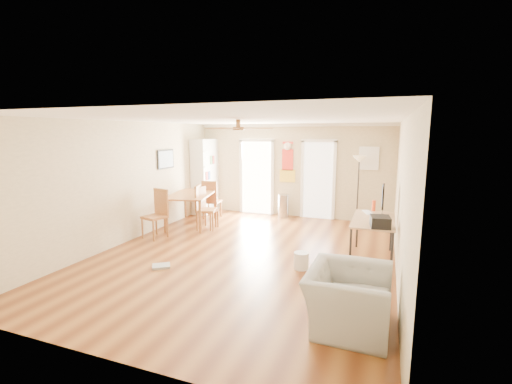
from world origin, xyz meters
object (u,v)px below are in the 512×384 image
at_px(dining_chair_right_a, 208,208).
at_px(printer, 380,222).
at_px(wastebasket_b, 358,291).
at_px(dining_table, 192,209).
at_px(trash_can, 283,206).
at_px(dining_chair_far, 212,199).
at_px(torchiere_lamp, 358,190).
at_px(computer_desk, 372,240).
at_px(dining_chair_right_b, 206,208).
at_px(dining_chair_near, 154,214).
at_px(wastebasket_a, 301,261).
at_px(bookshelf, 205,176).
at_px(armchair, 348,298).

xyz_separation_m(dining_chair_right_a, printer, (4.05, -1.48, 0.38)).
distance_m(printer, wastebasket_b, 1.42).
height_order(dining_table, wastebasket_b, dining_table).
xyz_separation_m(trash_can, printer, (2.61, -3.24, 0.56)).
xyz_separation_m(dining_chair_far, torchiere_lamp, (3.83, 0.73, 0.36)).
bearing_deg(dining_chair_right_a, computer_desk, -100.32).
distance_m(dining_table, dining_chair_right_b, 0.62).
bearing_deg(printer, trash_can, 120.86).
bearing_deg(dining_chair_near, computer_desk, 17.85).
bearing_deg(computer_desk, wastebasket_a, -142.42).
relative_size(bookshelf, computer_desk, 1.46).
xyz_separation_m(printer, wastebasket_b, (-0.23, -1.18, -0.75)).
xyz_separation_m(dining_chair_right_a, armchair, (3.75, -3.40, -0.15)).
height_order(dining_chair_right_b, wastebasket_b, dining_chair_right_b).
height_order(dining_table, computer_desk, dining_table).
relative_size(bookshelf, dining_chair_far, 2.05).
relative_size(dining_chair_near, dining_chair_far, 1.03).
xyz_separation_m(trash_can, armchair, (2.31, -5.16, 0.04)).
bearing_deg(dining_chair_right_a, dining_chair_right_b, -177.20).
bearing_deg(wastebasket_b, dining_chair_right_b, 145.94).
relative_size(bookshelf, trash_can, 3.33).
xyz_separation_m(trash_can, computer_desk, (2.48, -2.68, 0.07)).
bearing_deg(torchiere_lamp, printer, -79.18).
height_order(dining_chair_right_b, armchair, dining_chair_right_b).
height_order(dining_chair_right_a, wastebasket_a, dining_chair_right_a).
height_order(dining_chair_right_a, dining_chair_far, dining_chair_far).
relative_size(torchiere_lamp, wastebasket_b, 6.69).
xyz_separation_m(dining_chair_right_b, wastebasket_b, (3.82, -2.58, -0.41)).
distance_m(dining_chair_far, wastebasket_b, 5.60).
bearing_deg(printer, computer_desk, 94.16).
bearing_deg(dining_table, armchair, -39.72).
xyz_separation_m(dining_chair_near, trash_can, (2.18, 2.90, -0.22)).
distance_m(dining_table, dining_chair_far, 0.86).
distance_m(trash_can, armchair, 5.66).
height_order(computer_desk, wastebasket_a, computer_desk).
height_order(dining_chair_far, torchiere_lamp, torchiere_lamp).
bearing_deg(printer, dining_chair_far, 142.84).
bearing_deg(wastebasket_a, computer_desk, 37.58).
height_order(trash_can, computer_desk, computer_desk).
bearing_deg(computer_desk, dining_chair_far, 156.03).
relative_size(dining_chair_right_b, torchiere_lamp, 0.61).
distance_m(printer, wastebasket_a, 1.49).
distance_m(dining_chair_right_a, computer_desk, 4.04).
height_order(dining_chair_right_a, wastebasket_b, dining_chair_right_a).
bearing_deg(bookshelf, trash_can, 8.54).
distance_m(dining_chair_far, trash_can, 2.00).
bearing_deg(dining_chair_near, wastebasket_a, 4.65).
height_order(dining_chair_right_a, trash_can, dining_chair_right_a).
bearing_deg(dining_table, trash_can, 38.58).
bearing_deg(computer_desk, dining_chair_right_b, 167.89).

